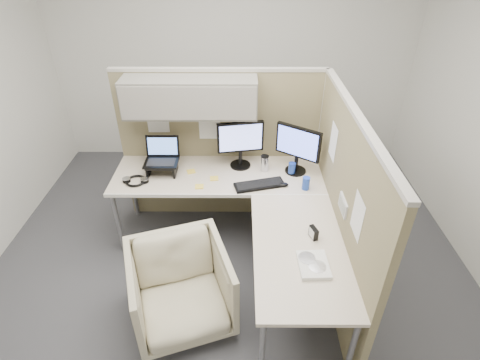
{
  "coord_description": "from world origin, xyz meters",
  "views": [
    {
      "loc": [
        0.11,
        -2.46,
        2.65
      ],
      "look_at": [
        0.1,
        0.25,
        0.85
      ],
      "focal_mm": 28.0,
      "sensor_mm": 36.0,
      "label": 1
    }
  ],
  "objects_px": {
    "office_chair": "(180,285)",
    "monitor_left": "(240,141)",
    "keyboard": "(259,185)",
    "desk": "(243,204)"
  },
  "relations": [
    {
      "from": "office_chair",
      "to": "keyboard",
      "type": "height_order",
      "value": "same"
    },
    {
      "from": "desk",
      "to": "monitor_left",
      "type": "relative_size",
      "value": 4.29
    },
    {
      "from": "desk",
      "to": "keyboard",
      "type": "relative_size",
      "value": 4.43
    },
    {
      "from": "desk",
      "to": "keyboard",
      "type": "height_order",
      "value": "keyboard"
    },
    {
      "from": "office_chair",
      "to": "keyboard",
      "type": "relative_size",
      "value": 1.67
    },
    {
      "from": "office_chair",
      "to": "monitor_left",
      "type": "bearing_deg",
      "value": 50.49
    },
    {
      "from": "desk",
      "to": "office_chair",
      "type": "height_order",
      "value": "office_chair"
    },
    {
      "from": "monitor_left",
      "to": "keyboard",
      "type": "distance_m",
      "value": 0.47
    },
    {
      "from": "desk",
      "to": "office_chair",
      "type": "relative_size",
      "value": 2.65
    },
    {
      "from": "office_chair",
      "to": "monitor_left",
      "type": "relative_size",
      "value": 1.62
    }
  ]
}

